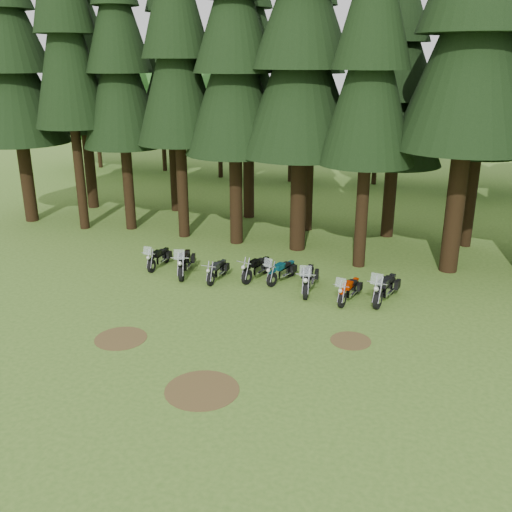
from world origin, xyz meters
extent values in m
plane|color=#406620|center=(0.00, 0.00, 0.00)|extent=(120.00, 120.00, 0.00)
cylinder|color=black|center=(-16.20, 9.28, 2.76)|extent=(0.73, 0.73, 5.51)
cone|color=black|center=(-16.20, 9.28, 8.04)|extent=(5.49, 5.49, 6.89)
cone|color=black|center=(-16.20, 9.28, 11.29)|extent=(4.39, 4.39, 5.82)
cylinder|color=black|center=(-12.29, 8.98, 3.39)|extent=(0.52, 0.52, 6.77)
cone|color=black|center=(-12.29, 8.98, 9.88)|extent=(3.92, 3.92, 8.47)
cylinder|color=black|center=(-9.78, 9.82, 2.76)|extent=(0.58, 0.58, 5.53)
cone|color=black|center=(-9.78, 9.82, 8.06)|extent=(4.32, 4.32, 6.91)
cone|color=black|center=(-9.78, 9.82, 11.32)|extent=(3.46, 3.46, 5.83)
cylinder|color=black|center=(-6.29, 9.51, 2.99)|extent=(0.58, 0.58, 5.99)
cone|color=black|center=(-6.29, 9.51, 8.73)|extent=(4.32, 4.32, 7.49)
cylinder|color=black|center=(-3.21, 9.40, 2.78)|extent=(0.66, 0.66, 5.57)
cone|color=black|center=(-3.21, 9.40, 8.12)|extent=(4.95, 4.95, 6.96)
cone|color=black|center=(-3.21, 9.40, 11.40)|extent=(3.96, 3.96, 5.87)
cylinder|color=black|center=(0.07, 9.44, 2.85)|extent=(0.77, 0.77, 5.70)
cone|color=black|center=(0.07, 9.44, 8.31)|extent=(5.81, 5.81, 7.12)
cylinder|color=black|center=(3.43, 8.02, 2.85)|extent=(0.55, 0.55, 5.71)
cone|color=black|center=(3.43, 8.02, 8.32)|extent=(4.15, 4.15, 7.14)
cylinder|color=black|center=(7.37, 8.76, 3.31)|extent=(0.80, 0.80, 6.62)
cone|color=black|center=(7.37, 8.76, 9.65)|extent=(5.98, 5.98, 8.27)
cylinder|color=black|center=(-14.68, 13.25, 2.93)|extent=(0.67, 0.67, 5.87)
cone|color=black|center=(-14.68, 13.25, 8.55)|extent=(5.00, 5.00, 7.33)
cone|color=black|center=(-14.68, 13.25, 12.02)|extent=(4.00, 4.00, 6.19)
cylinder|color=black|center=(-9.26, 14.35, 2.76)|extent=(0.60, 0.60, 5.53)
cone|color=black|center=(-9.26, 14.35, 8.06)|extent=(4.52, 4.52, 6.91)
cone|color=black|center=(-9.26, 14.35, 11.32)|extent=(3.62, 3.62, 5.83)
cylinder|color=black|center=(-4.38, 14.40, 2.78)|extent=(0.65, 0.65, 5.55)
cone|color=black|center=(-4.38, 14.40, 8.10)|extent=(4.85, 4.85, 6.94)
cone|color=black|center=(-4.38, 14.40, 11.38)|extent=(3.88, 3.88, 5.86)
cylinder|color=black|center=(-0.37, 12.94, 2.76)|extent=(0.58, 0.58, 5.52)
cone|color=black|center=(-0.37, 12.94, 8.05)|extent=(4.35, 4.35, 6.90)
cone|color=black|center=(-0.37, 12.94, 11.31)|extent=(3.48, 3.48, 5.83)
cylinder|color=black|center=(4.04, 13.25, 2.35)|extent=(0.66, 0.66, 4.70)
cone|color=black|center=(4.04, 13.25, 6.85)|extent=(4.94, 4.94, 5.87)
cone|color=black|center=(4.04, 13.25, 9.62)|extent=(3.95, 3.95, 4.96)
cylinder|color=black|center=(8.07, 12.86, 2.78)|extent=(0.53, 0.53, 5.56)
cone|color=black|center=(8.07, 12.86, 8.11)|extent=(3.94, 3.94, 6.95)
cone|color=black|center=(8.07, 12.86, 11.40)|extent=(3.15, 3.15, 5.87)
cylinder|color=black|center=(-22.46, 25.50, 1.67)|extent=(0.36, 0.36, 3.33)
sphere|color=#245F1D|center=(-22.46, 25.50, 6.11)|extent=(7.78, 7.78, 7.78)
sphere|color=#245F1D|center=(-21.12, 24.61, 5.33)|extent=(5.55, 5.55, 5.55)
cylinder|color=black|center=(-16.34, 26.00, 1.65)|extent=(0.36, 0.36, 3.29)
sphere|color=#245F1D|center=(-16.34, 26.00, 6.04)|extent=(7.69, 7.69, 7.69)
sphere|color=#245F1D|center=(-15.02, 25.12, 5.27)|extent=(5.49, 5.49, 5.49)
cylinder|color=black|center=(-10.73, 24.98, 1.40)|extent=(0.36, 0.36, 2.80)
sphere|color=#245F1D|center=(-10.73, 24.98, 5.13)|extent=(6.53, 6.53, 6.53)
sphere|color=#245F1D|center=(-9.61, 24.23, 4.48)|extent=(4.67, 4.67, 4.67)
cylinder|color=black|center=(-4.99, 25.31, 1.27)|extent=(0.36, 0.36, 2.55)
sphere|color=#245F1D|center=(-4.99, 25.31, 4.67)|extent=(5.95, 5.95, 5.95)
sphere|color=#245F1D|center=(-3.97, 24.63, 4.08)|extent=(4.25, 4.25, 4.25)
cylinder|color=black|center=(1.32, 26.50, 1.23)|extent=(0.36, 0.36, 2.47)
sphere|color=#245F1D|center=(1.32, 26.50, 4.53)|extent=(5.76, 5.76, 5.76)
sphere|color=#245F1D|center=(2.30, 25.84, 3.95)|extent=(4.12, 4.12, 4.12)
cylinder|color=black|center=(7.92, 25.96, 1.76)|extent=(0.36, 0.36, 3.52)
sphere|color=#245F1D|center=(7.92, 25.96, 6.45)|extent=(8.21, 8.21, 8.21)
sphere|color=#245F1D|center=(9.33, 25.02, 5.63)|extent=(5.87, 5.87, 5.87)
cylinder|color=#4C3D1E|center=(-3.00, -2.00, 0.01)|extent=(1.80, 1.80, 0.01)
cylinder|color=#4C3D1E|center=(4.50, 0.50, 0.01)|extent=(1.40, 1.40, 0.01)
cylinder|color=#4C3D1E|center=(1.00, -4.00, 0.01)|extent=(2.20, 2.20, 0.01)
cylinder|color=black|center=(-5.18, 4.01, 0.30)|extent=(0.14, 0.61, 0.61)
cylinder|color=black|center=(-5.21, 5.43, 0.30)|extent=(0.14, 0.61, 0.61)
cube|color=silver|center=(-5.20, 4.77, 0.39)|extent=(0.27, 0.65, 0.31)
cube|color=black|center=(-5.19, 4.56, 0.72)|extent=(0.29, 0.51, 0.22)
cube|color=black|center=(-5.20, 4.98, 0.68)|extent=(0.29, 0.51, 0.11)
cube|color=silver|center=(-5.18, 3.73, 1.12)|extent=(0.39, 0.12, 0.36)
cylinder|color=black|center=(-3.44, 3.51, 0.36)|extent=(0.35, 0.73, 0.72)
cylinder|color=black|center=(-3.93, 5.13, 0.36)|extent=(0.35, 0.73, 0.72)
cube|color=silver|center=(-3.70, 4.37, 0.46)|extent=(0.51, 0.82, 0.37)
cube|color=black|center=(-3.62, 4.13, 0.85)|extent=(0.49, 0.67, 0.26)
cube|color=black|center=(-3.77, 4.61, 0.81)|extent=(0.49, 0.67, 0.13)
cube|color=silver|center=(-3.34, 3.20, 1.33)|extent=(0.48, 0.26, 0.43)
cylinder|color=black|center=(-2.04, 3.46, 0.30)|extent=(0.13, 0.59, 0.59)
cylinder|color=black|center=(-2.04, 4.85, 0.30)|extent=(0.13, 0.59, 0.59)
cube|color=silver|center=(-2.04, 4.20, 0.38)|extent=(0.25, 0.63, 0.30)
cube|color=black|center=(-2.04, 4.00, 0.70)|extent=(0.27, 0.49, 0.21)
cube|color=black|center=(-2.04, 4.41, 0.66)|extent=(0.27, 0.49, 0.11)
cylinder|color=black|center=(-0.66, 4.15, 0.33)|extent=(0.28, 0.67, 0.65)
cylinder|color=black|center=(-0.32, 5.64, 0.33)|extent=(0.28, 0.67, 0.65)
cube|color=silver|center=(-0.48, 4.94, 0.42)|extent=(0.42, 0.74, 0.34)
cube|color=black|center=(-0.53, 4.72, 0.77)|extent=(0.41, 0.60, 0.24)
cube|color=black|center=(-0.43, 5.17, 0.73)|extent=(0.41, 0.60, 0.12)
cylinder|color=black|center=(0.43, 4.25, 0.31)|extent=(0.30, 0.63, 0.62)
cylinder|color=black|center=(0.85, 5.65, 0.31)|extent=(0.30, 0.63, 0.62)
cube|color=silver|center=(0.65, 4.99, 0.40)|extent=(0.44, 0.71, 0.32)
cube|color=#0B475D|center=(0.59, 4.79, 0.73)|extent=(0.42, 0.58, 0.23)
cube|color=black|center=(0.72, 5.20, 0.70)|extent=(0.42, 0.58, 0.11)
cube|color=silver|center=(0.35, 3.98, 1.15)|extent=(0.41, 0.23, 0.37)
cylinder|color=black|center=(2.12, 3.42, 0.36)|extent=(0.26, 0.73, 0.72)
cylinder|color=black|center=(1.88, 5.10, 0.36)|extent=(0.26, 0.73, 0.72)
cube|color=silver|center=(1.99, 4.31, 0.46)|extent=(0.41, 0.80, 0.37)
cube|color=black|center=(2.03, 4.07, 0.85)|extent=(0.41, 0.64, 0.26)
cube|color=black|center=(1.96, 4.56, 0.81)|extent=(0.41, 0.64, 0.13)
cube|color=silver|center=(2.17, 3.10, 1.33)|extent=(0.47, 0.20, 0.43)
cylinder|color=black|center=(3.65, 3.14, 0.31)|extent=(0.23, 0.62, 0.61)
cylinder|color=black|center=(3.89, 4.55, 0.31)|extent=(0.23, 0.62, 0.61)
cube|color=silver|center=(3.78, 3.89, 0.39)|extent=(0.37, 0.68, 0.31)
cube|color=red|center=(3.74, 3.68, 0.72)|extent=(0.36, 0.55, 0.22)
cube|color=black|center=(3.82, 4.10, 0.68)|extent=(0.36, 0.55, 0.11)
cube|color=silver|center=(3.60, 2.86, 1.13)|extent=(0.40, 0.18, 0.37)
cylinder|color=black|center=(4.96, 3.47, 0.36)|extent=(0.28, 0.74, 0.72)
cylinder|color=black|center=(5.27, 5.14, 0.36)|extent=(0.28, 0.74, 0.72)
cube|color=silver|center=(5.13, 4.36, 0.46)|extent=(0.44, 0.81, 0.37)
cube|color=black|center=(5.08, 4.11, 0.86)|extent=(0.43, 0.65, 0.26)
cube|color=black|center=(5.17, 4.61, 0.81)|extent=(0.43, 0.65, 0.13)
cube|color=silver|center=(4.90, 3.14, 1.34)|extent=(0.48, 0.22, 0.43)
camera|label=1|loc=(7.32, -17.00, 9.15)|focal=40.00mm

